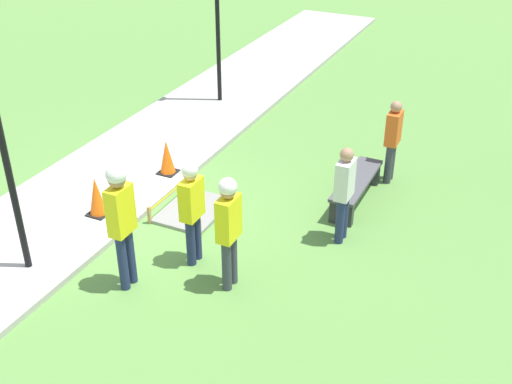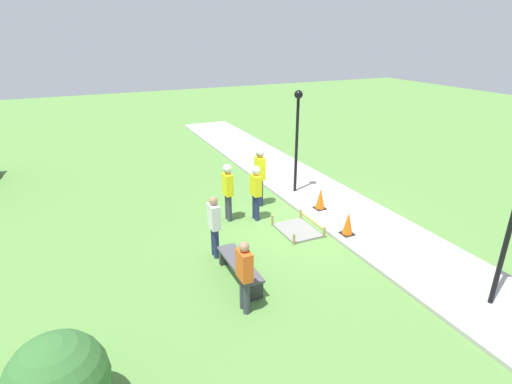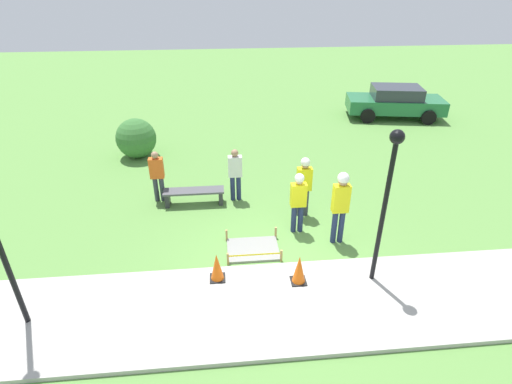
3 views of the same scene
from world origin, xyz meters
The scene contains 13 objects.
ground_plane centered at (0.00, 0.00, 0.00)m, with size 60.00×60.00×0.00m, color #5B8E42.
sidewalk centered at (0.00, -1.30, 0.05)m, with size 28.00×2.59×0.10m.
wet_concrete_patch centered at (-0.55, 0.67, 0.04)m, with size 1.31×1.01×0.32m.
traffic_cone_near_patch centered at (-1.43, -0.40, 0.43)m, with size 0.34×0.34×0.66m.
traffic_cone_far_patch centered at (0.33, -0.66, 0.44)m, with size 0.34×0.34×0.69m.
park_bench centered at (-2.07, 3.09, 0.33)m, with size 1.76×0.44×0.47m.
worker_supervisor centered at (0.68, 1.41, 1.00)m, with size 0.40×0.25×1.70m.
worker_assistant centered at (1.60, 0.84, 1.20)m, with size 0.40×0.28×1.96m.
worker_trainee centered at (0.98, 2.17, 1.05)m, with size 0.40×0.26×1.77m.
bystander_in_orange_shirt centered at (-3.11, 3.40, 0.89)m, with size 0.40×0.22×1.59m.
bystander_in_gray_shirt centered at (-0.84, 3.24, 0.92)m, with size 0.40×0.22×1.63m.
lamppost_near centered at (1.97, -0.70, 2.41)m, with size 0.28×0.28×3.46m.
shrub_rounded_near centered at (-4.28, 6.77, 0.72)m, with size 1.44×1.44×1.44m.
Camera 2 is at (-9.26, 6.00, 5.31)m, focal length 28.00 mm.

